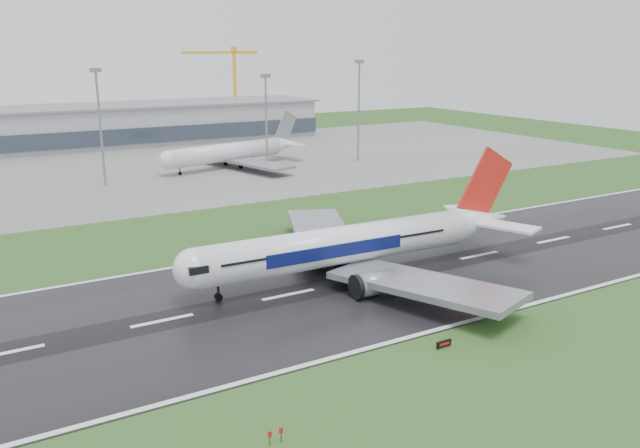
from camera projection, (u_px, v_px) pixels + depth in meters
ground at (162, 321)px, 91.21m from camera, size 520.00×520.00×0.00m
runway at (162, 321)px, 91.19m from camera, size 400.00×45.00×0.10m
apron at (39, 176)px, 195.57m from camera, size 400.00×130.00×0.08m
terminal at (15, 131)px, 243.73m from camera, size 240.00×36.00×15.00m
main_airliner at (362, 220)px, 107.92m from camera, size 66.20×63.22×19.03m
parked_airliner at (231, 142)px, 208.69m from camera, size 66.13×63.34×16.23m
tower_crane at (235, 89)px, 299.86m from camera, size 38.78×8.58×38.93m
runway_sign at (444, 344)px, 82.94m from camera, size 2.30×0.27×1.04m
floodmast_3 at (101, 131)px, 177.52m from camera, size 0.64×0.64×31.18m
floodmast_4 at (266, 125)px, 202.20m from camera, size 0.64×0.64×28.71m
floodmast_5 at (359, 113)px, 218.42m from camera, size 0.64×0.64×32.69m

